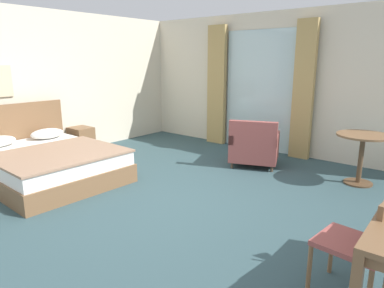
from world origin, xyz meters
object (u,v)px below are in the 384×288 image
Objects in this scene: desk_chair at (364,241)px; framed_picture at (3,81)px; bed at (46,162)px; nightstand at (81,140)px; round_cafe_table at (362,147)px; armchair_by_window at (254,147)px.

framed_picture is (-5.61, -0.09, 0.95)m from desk_chair.
bed reaches higher than nightstand.
framed_picture is at bearing -150.11° from round_cafe_table.
desk_chair is 5.69m from framed_picture.
armchair_by_window reaches higher than nightstand.
bed is at bearing -178.88° from desk_chair.
round_cafe_table is at bearing 18.68° from nightstand.
nightstand is at bearing -161.32° from round_cafe_table.
desk_chair reaches higher than round_cafe_table.
round_cafe_table is 5.74m from framed_picture.
framed_picture is (-1.14, -0.00, 1.17)m from bed.
bed is 4.72m from round_cafe_table.
armchair_by_window is at bearing -172.67° from round_cafe_table.
bed reaches higher than desk_chair.
round_cafe_table is at bearing 29.89° from framed_picture.
desk_chair is 1.71× the size of framed_picture.
bed is at bearing -53.05° from nightstand.
nightstand is 0.99× the size of framed_picture.
nightstand is at bearing 126.95° from bed.
desk_chair is (5.39, -1.14, 0.24)m from nightstand.
framed_picture reaches higher than round_cafe_table.
framed_picture is (-0.21, -1.24, 1.19)m from nightstand.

